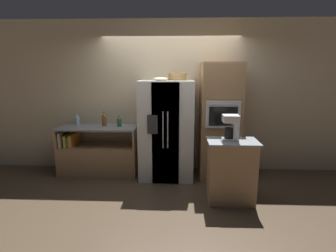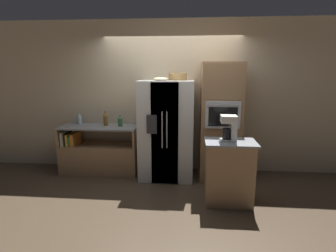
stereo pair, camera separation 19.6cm
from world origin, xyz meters
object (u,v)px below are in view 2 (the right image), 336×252
(bottle_tall, at_px, (106,119))
(coffee_maker, at_px, (230,127))
(fruit_bowl, at_px, (161,79))
(bottle_short, at_px, (120,121))
(bottle_wide, at_px, (80,119))
(wicker_basket, at_px, (178,76))
(wall_oven, at_px, (220,121))
(refrigerator, at_px, (167,130))

(bottle_tall, bearing_deg, coffee_maker, -25.53)
(fruit_bowl, distance_m, bottle_tall, 1.31)
(bottle_tall, height_order, bottle_short, bottle_tall)
(bottle_short, relative_size, bottle_wide, 0.92)
(bottle_short, xyz_separation_m, coffee_maker, (1.84, -0.98, 0.13))
(bottle_tall, xyz_separation_m, coffee_maker, (2.13, -1.02, 0.11))
(wicker_basket, height_order, coffee_maker, wicker_basket)
(wall_oven, distance_m, fruit_bowl, 1.27)
(coffee_maker, bearing_deg, bottle_wide, 157.69)
(wall_oven, height_order, bottle_short, wall_oven)
(refrigerator, distance_m, wall_oven, 0.95)
(wall_oven, relative_size, fruit_bowl, 7.64)
(wall_oven, height_order, coffee_maker, wall_oven)
(coffee_maker, bearing_deg, fruit_bowl, 142.89)
(wall_oven, height_order, fruit_bowl, wall_oven)
(bottle_tall, bearing_deg, bottle_short, -7.86)
(fruit_bowl, relative_size, bottle_short, 1.33)
(wicker_basket, height_order, bottle_wide, wicker_basket)
(wall_oven, bearing_deg, fruit_bowl, -173.86)
(refrigerator, height_order, fruit_bowl, fruit_bowl)
(wicker_basket, height_order, bottle_tall, wicker_basket)
(wall_oven, xyz_separation_m, wicker_basket, (-0.75, 0.02, 0.78))
(wicker_basket, relative_size, bottle_wide, 1.52)
(refrigerator, bearing_deg, wicker_basket, 21.81)
(bottle_short, distance_m, coffee_maker, 2.09)
(wall_oven, distance_m, bottle_wide, 2.63)
(wall_oven, bearing_deg, coffee_maker, -87.56)
(refrigerator, bearing_deg, bottle_tall, 172.56)
(wall_oven, distance_m, bottle_short, 1.80)
(wicker_basket, bearing_deg, refrigerator, -158.19)
(bottle_short, bearing_deg, fruit_bowl, -12.45)
(refrigerator, relative_size, coffee_maker, 4.80)
(refrigerator, distance_m, wicker_basket, 0.95)
(refrigerator, relative_size, bottle_short, 8.63)
(fruit_bowl, height_order, bottle_short, fruit_bowl)
(refrigerator, bearing_deg, coffee_maker, -41.66)
(wall_oven, height_order, wicker_basket, wall_oven)
(fruit_bowl, distance_m, bottle_short, 1.11)
(bottle_tall, distance_m, bottle_wide, 0.54)
(bottle_short, bearing_deg, coffee_maker, -27.94)
(bottle_short, relative_size, coffee_maker, 0.56)
(wall_oven, distance_m, coffee_maker, 0.92)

